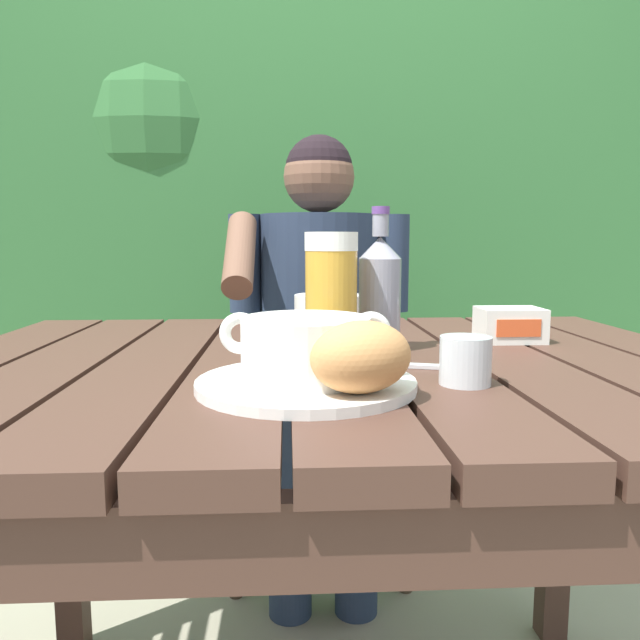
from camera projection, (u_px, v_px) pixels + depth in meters
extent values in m
cube|color=#482E24|center=(61.00, 371.00, 0.90)|extent=(0.13, 0.91, 0.04)
cube|color=#482E24|center=(152.00, 370.00, 0.91)|extent=(0.13, 0.91, 0.04)
cube|color=#482E24|center=(242.00, 369.00, 0.92)|extent=(0.13, 0.91, 0.04)
cube|color=#482E24|center=(331.00, 368.00, 0.93)|extent=(0.13, 0.91, 0.04)
cube|color=#482E24|center=(418.00, 367.00, 0.93)|extent=(0.13, 0.91, 0.04)
cube|color=#482E24|center=(504.00, 366.00, 0.94)|extent=(0.13, 0.91, 0.04)
cube|color=#482E24|center=(589.00, 365.00, 0.95)|extent=(0.13, 0.91, 0.04)
cube|color=#482E24|center=(367.00, 539.00, 0.51)|extent=(1.17, 0.03, 0.08)
cube|color=#482E24|center=(317.00, 354.00, 1.35)|extent=(1.17, 0.03, 0.08)
cube|color=#482E24|center=(67.00, 501.00, 1.36)|extent=(0.06, 0.06, 0.74)
cube|color=#482E24|center=(557.00, 490.00, 1.42)|extent=(0.06, 0.06, 0.74)
cube|color=#2F6332|center=(302.00, 243.00, 2.59)|extent=(3.66, 0.60, 1.89)
cylinder|color=#4C3823|center=(156.00, 284.00, 2.72)|extent=(0.10, 0.10, 1.51)
sphere|color=#2F6332|center=(148.00, 51.00, 2.59)|extent=(0.74, 0.74, 0.74)
cylinder|color=#4C3823|center=(176.00, 324.00, 2.75)|extent=(0.10, 0.10, 1.15)
sphere|color=#2F6332|center=(170.00, 138.00, 2.64)|extent=(0.99, 0.99, 0.99)
cylinder|color=#4C3823|center=(324.00, 277.00, 2.76)|extent=(0.10, 0.10, 1.57)
sphere|color=#2F6332|center=(325.00, 40.00, 2.62)|extent=(0.87, 0.87, 0.87)
cylinder|color=#483726|center=(407.00, 510.00, 1.62)|extent=(0.04, 0.04, 0.46)
cylinder|color=#483726|center=(235.00, 515.00, 1.60)|extent=(0.04, 0.04, 0.46)
cylinder|color=#483726|center=(382.00, 454.00, 2.05)|extent=(0.04, 0.04, 0.46)
cylinder|color=#483726|center=(246.00, 457.00, 2.02)|extent=(0.04, 0.04, 0.46)
cube|color=#483726|center=(317.00, 403.00, 1.79)|extent=(0.50, 0.46, 0.02)
cylinder|color=#483726|center=(384.00, 303.00, 1.98)|extent=(0.04, 0.04, 0.57)
cylinder|color=#483726|center=(243.00, 304.00, 1.95)|extent=(0.04, 0.04, 0.57)
cube|color=#483726|center=(314.00, 329.00, 1.98)|extent=(0.46, 0.02, 0.04)
cube|color=#483726|center=(314.00, 286.00, 1.96)|extent=(0.46, 0.02, 0.04)
cube|color=#483726|center=(314.00, 241.00, 1.94)|extent=(0.46, 0.02, 0.04)
cylinder|color=#243147|center=(357.00, 529.00, 1.53)|extent=(0.11, 0.11, 0.45)
cylinder|color=#243147|center=(353.00, 410.00, 1.59)|extent=(0.13, 0.40, 0.13)
cylinder|color=#243147|center=(290.00, 531.00, 1.52)|extent=(0.11, 0.11, 0.45)
cylinder|color=#243147|center=(289.00, 411.00, 1.58)|extent=(0.13, 0.40, 0.13)
cylinder|color=#243147|center=(319.00, 309.00, 1.65)|extent=(0.32, 0.32, 0.51)
sphere|color=brown|center=(319.00, 177.00, 1.61)|extent=(0.19, 0.19, 0.19)
sphere|color=black|center=(319.00, 170.00, 1.60)|extent=(0.18, 0.18, 0.18)
cylinder|color=#243147|center=(393.00, 263.00, 1.63)|extent=(0.08, 0.08, 0.26)
cylinder|color=#243147|center=(245.00, 264.00, 1.61)|extent=(0.08, 0.08, 0.26)
cylinder|color=brown|center=(240.00, 254.00, 1.44)|extent=(0.07, 0.25, 0.21)
cylinder|color=white|center=(306.00, 384.00, 0.72)|extent=(0.27, 0.27, 0.01)
cylinder|color=white|center=(306.00, 348.00, 0.72)|extent=(0.16, 0.16, 0.07)
cylinder|color=orange|center=(306.00, 335.00, 0.72)|extent=(0.14, 0.14, 0.01)
torus|color=white|center=(240.00, 333.00, 0.71)|extent=(0.05, 0.01, 0.05)
torus|color=white|center=(370.00, 332.00, 0.72)|extent=(0.05, 0.01, 0.05)
ellipsoid|color=tan|center=(361.00, 357.00, 0.65)|extent=(0.15, 0.13, 0.08)
cylinder|color=gold|center=(332.00, 305.00, 0.91)|extent=(0.08, 0.08, 0.16)
cylinder|color=white|center=(332.00, 241.00, 0.90)|extent=(0.08, 0.08, 0.03)
cylinder|color=gray|center=(379.00, 305.00, 0.97)|extent=(0.07, 0.07, 0.15)
cone|color=gray|center=(380.00, 248.00, 0.95)|extent=(0.07, 0.07, 0.03)
cylinder|color=gray|center=(381.00, 225.00, 0.95)|extent=(0.03, 0.03, 0.03)
cylinder|color=#5F3B81|center=(381.00, 210.00, 0.95)|extent=(0.03, 0.03, 0.01)
cylinder|color=silver|center=(465.00, 361.00, 0.74)|extent=(0.06, 0.06, 0.06)
cube|color=white|center=(510.00, 325.00, 1.06)|extent=(0.11, 0.08, 0.06)
cube|color=#DB5227|center=(519.00, 328.00, 1.02)|extent=(0.08, 0.00, 0.03)
cube|color=silver|center=(427.00, 366.00, 0.84)|extent=(0.12, 0.05, 0.00)
cube|color=black|center=(383.00, 363.00, 0.85)|extent=(0.07, 0.04, 0.01)
cylinder|color=white|center=(329.00, 310.00, 1.27)|extent=(0.15, 0.15, 0.06)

